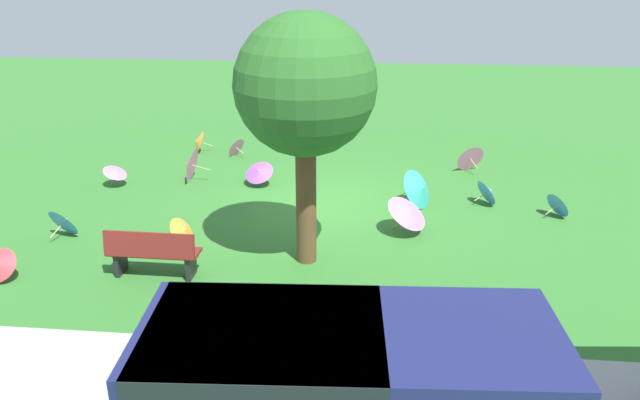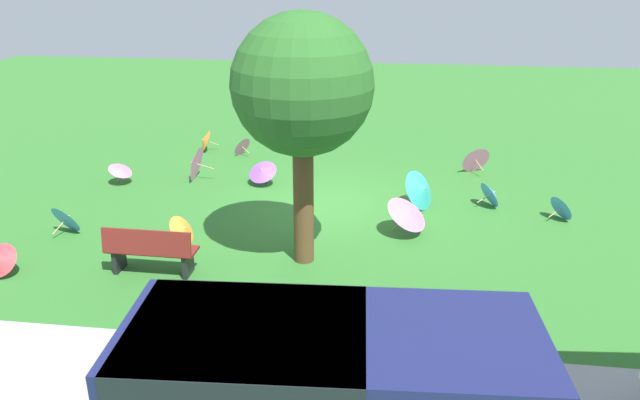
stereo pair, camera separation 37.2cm
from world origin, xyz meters
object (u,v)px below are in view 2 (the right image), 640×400
parasol_blue_2 (492,193)px  parasol_blue_3 (67,218)px  parasol_pink_0 (475,158)px  parasol_pink_4 (121,169)px  parasol_pink_3 (194,163)px  parasol_purple_0 (262,171)px  parasol_blue_1 (563,207)px  parasol_orange_2 (204,140)px  shade_tree (302,88)px  parasol_pink_5 (241,146)px  parasol_pink_1 (408,213)px  parasol_teal_0 (422,189)px  van_dark (316,377)px  park_bench (150,250)px  parasol_orange_0 (184,229)px

parasol_blue_2 → parasol_blue_3: bearing=16.3°
parasol_pink_0 → parasol_pink_4: parasol_pink_0 is taller
parasol_blue_2 → parasol_pink_3: parasol_pink_3 is taller
parasol_pink_0 → parasol_purple_0: (5.25, 1.64, -0.01)m
parasol_blue_1 → parasol_orange_2: parasol_orange_2 is taller
shade_tree → parasol_blue_2: (-3.77, -3.12, -2.90)m
parasol_pink_3 → parasol_orange_2: (0.49, -2.41, -0.12)m
parasol_blue_1 → parasol_orange_2: 9.84m
shade_tree → parasol_pink_5: 7.31m
parasol_blue_3 → parasol_blue_1: bearing=-168.9°
parasol_pink_1 → parasol_blue_3: size_ratio=1.45×
parasol_blue_3 → parasol_pink_5: bearing=-111.7°
parasol_blue_2 → parasol_pink_4: parasol_blue_2 is taller
parasol_purple_0 → parasol_pink_3: bearing=-5.2°
parasol_teal_0 → parasol_blue_2: (-1.56, -0.31, -0.14)m
van_dark → parasol_pink_5: van_dark is taller
park_bench → parasol_blue_2: size_ratio=2.16×
parasol_pink_1 → parasol_blue_2: size_ratio=1.56×
park_bench → parasol_orange_0: park_bench is taller
parasol_pink_3 → parasol_pink_1: bearing=153.7°
park_bench → parasol_pink_0: bearing=-134.4°
parasol_pink_1 → parasol_pink_5: size_ratio=1.74×
parasol_pink_5 → parasol_orange_0: bearing=92.9°
parasol_blue_2 → park_bench: bearing=32.3°
van_dark → parasol_blue_3: van_dark is taller
parasol_orange_2 → van_dark: bearing=113.4°
parasol_pink_3 → parasol_pink_0: bearing=-168.1°
van_dark → parasol_orange_0: van_dark is taller
parasol_pink_3 → parasol_pink_5: bearing=-107.1°
parasol_teal_0 → parasol_orange_2: parasol_teal_0 is taller
parasol_pink_0 → park_bench: bearing=45.6°
park_bench → parasol_pink_3: size_ratio=1.84×
parasol_orange_0 → parasol_orange_2: (1.44, -5.98, 0.03)m
parasol_pink_1 → parasol_pink_3: bearing=-26.3°
van_dark → parasol_blue_3: bearing=-41.4°
parasol_pink_0 → parasol_blue_1: bearing=118.1°
shade_tree → parasol_pink_1: (-1.90, -1.36, -2.73)m
parasol_pink_0 → parasol_orange_2: (7.51, -0.93, -0.06)m
shade_tree → parasol_purple_0: (1.62, -3.82, -2.84)m
parasol_purple_0 → parasol_orange_2: size_ratio=1.18×
parasol_orange_0 → parasol_blue_3: size_ratio=0.86×
parasol_blue_3 → parasol_pink_5: size_ratio=1.20×
park_bench → parasol_orange_2: bearing=-79.9°
parasol_pink_1 → parasol_pink_5: 6.64m
parasol_pink_3 → parasol_pink_4: (1.69, 0.53, -0.05)m
parasol_pink_4 → parasol_pink_3: bearing=-162.6°
parasol_orange_0 → parasol_orange_2: parasol_orange_2 is taller
parasol_pink_4 → parasol_pink_5: 3.55m
parasol_orange_0 → parasol_pink_5: bearing=-87.1°
parasol_purple_0 → shade_tree: bearing=113.0°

